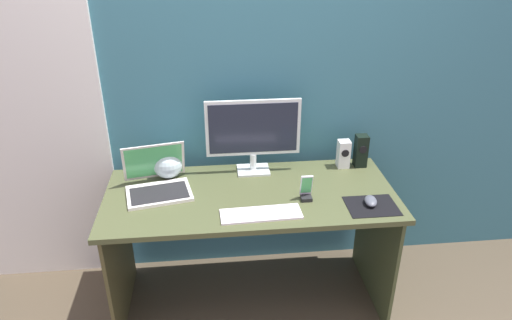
% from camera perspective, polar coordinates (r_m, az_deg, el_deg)
% --- Properties ---
extents(ground_plane, '(8.00, 8.00, 0.00)m').
position_cam_1_polar(ground_plane, '(2.86, -0.60, -16.72)').
color(ground_plane, '#493E2F').
extents(wall_back, '(6.00, 0.04, 2.50)m').
position_cam_1_polar(wall_back, '(2.59, -1.61, 10.68)').
color(wall_back, '#387082').
rests_on(wall_back, ground_plane).
extents(door_left, '(0.82, 0.02, 2.02)m').
position_cam_1_polar(door_left, '(2.81, -26.20, 4.02)').
color(door_left, white).
rests_on(door_left, ground_plane).
extents(desk, '(1.51, 0.67, 0.73)m').
position_cam_1_polar(desk, '(2.49, -0.67, -6.95)').
color(desk, '#454B2C').
rests_on(desk, ground_plane).
extents(monitor, '(0.52, 0.14, 0.42)m').
position_cam_1_polar(monitor, '(2.52, -0.35, 3.43)').
color(monitor, silver).
rests_on(monitor, desk).
extents(speaker_right, '(0.07, 0.07, 0.19)m').
position_cam_1_polar(speaker_right, '(2.71, 12.80, 1.11)').
color(speaker_right, black).
rests_on(speaker_right, desk).
extents(speaker_near_monitor, '(0.07, 0.07, 0.16)m').
position_cam_1_polar(speaker_near_monitor, '(2.69, 10.73, 0.75)').
color(speaker_near_monitor, white).
rests_on(speaker_near_monitor, desk).
extents(laptop, '(0.38, 0.35, 0.23)m').
position_cam_1_polar(laptop, '(2.47, -12.07, -2.71)').
color(laptop, silver).
rests_on(laptop, desk).
extents(fishbowl, '(0.16, 0.16, 0.16)m').
position_cam_1_polar(fishbowl, '(2.58, -10.84, -0.48)').
color(fishbowl, silver).
rests_on(fishbowl, desk).
extents(keyboard_external, '(0.40, 0.14, 0.01)m').
position_cam_1_polar(keyboard_external, '(2.24, 0.62, -6.67)').
color(keyboard_external, white).
rests_on(keyboard_external, desk).
extents(mousepad, '(0.25, 0.20, 0.00)m').
position_cam_1_polar(mousepad, '(2.38, 14.06, -5.52)').
color(mousepad, black).
rests_on(mousepad, desk).
extents(mouse, '(0.08, 0.11, 0.04)m').
position_cam_1_polar(mouse, '(2.38, 13.95, -4.93)').
color(mouse, '#4F535E').
rests_on(mouse, mousepad).
extents(phone_in_dock, '(0.06, 0.06, 0.14)m').
position_cam_1_polar(phone_in_dock, '(2.35, 6.22, -3.80)').
color(phone_in_dock, black).
rests_on(phone_in_dock, desk).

